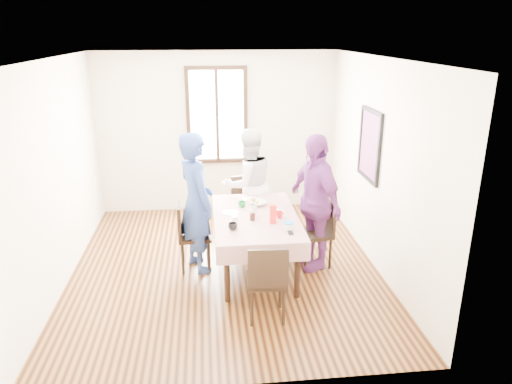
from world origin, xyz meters
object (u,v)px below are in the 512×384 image
Objects in this scene: chair_right at (314,233)px; chair_far at (248,208)px; person_left at (195,203)px; chair_left at (195,236)px; dining_table at (256,243)px; person_far at (248,184)px; chair_near at (267,280)px; person_right at (314,202)px.

chair_far is (-0.78, 1.05, 0.00)m from chair_right.
person_left is at bearing 77.39° from chair_right.
person_left is at bearing 87.85° from chair_left.
dining_table is 1.76× the size of chair_far.
person_far reaches higher than chair_right.
person_far is at bearing 92.98° from chair_near.
chair_right and chair_near have the same top height.
chair_right is 1.39m from chair_near.
chair_far is at bearing -163.72° from person_right.
chair_far is at bearing -62.71° from person_left.
chair_near is at bearing -172.49° from person_left.
person_right reaches higher than dining_table.
chair_right is at bearing 106.20° from person_far.
chair_left and chair_far have the same top height.
person_left reaches higher than chair_right.
chair_left is 1.23m from chair_far.
chair_left is 1.28m from person_far.
chair_left is at bearing 28.74° from person_far.
person_left is 1.02× the size of person_right.
chair_far is 1.30m from person_left.
chair_right is 1.35m from person_far.
person_far is (-0.78, 1.03, 0.38)m from chair_right.
chair_near is (0.00, -1.10, 0.08)m from dining_table.
chair_left is 0.51× the size of person_right.
chair_far is 0.38m from person_far.
chair_right is 0.51× the size of person_right.
chair_right is 0.44m from person_right.
person_far is at bearing -163.20° from person_right.
person_far is 0.93× the size of person_right.
chair_left is at bearing 41.15° from chair_far.
chair_right reaches higher than dining_table.
chair_far is 0.50× the size of person_left.
person_far is at bearing -63.31° from person_left.
chair_far is 1.37m from person_right.
person_right reaches higher than chair_near.
dining_table is 1.76× the size of chair_left.
chair_far is at bearing 90.00° from dining_table.
person_right reaches higher than chair_left.
dining_table is 0.93m from person_right.
chair_far is 0.54× the size of person_far.
person_far reaches higher than chair_far.
chair_left and chair_right have the same top height.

